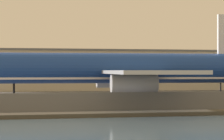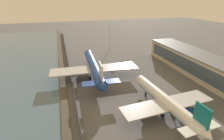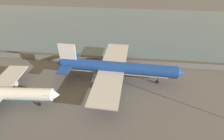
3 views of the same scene
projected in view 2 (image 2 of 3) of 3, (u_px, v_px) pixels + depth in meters
name	position (u px, v px, depth m)	size (l,w,h in m)	color
ground_plane	(101.00, 79.00, 95.83)	(500.00, 500.00, 0.00)	#565659
shoreline_seawall	(63.00, 83.00, 90.36)	(320.00, 3.00, 0.50)	#474238
perimeter_fence	(71.00, 80.00, 91.09)	(280.00, 0.10, 2.78)	slate
cargo_jet_blue	(94.00, 67.00, 96.03)	(54.58, 46.82, 15.61)	#193D93
passenger_jet_white_teal	(166.00, 101.00, 66.21)	(43.50, 37.07, 13.51)	white
baggage_tug	(75.00, 72.00, 102.97)	(3.57, 2.73, 1.80)	red
ops_van	(190.00, 110.00, 67.37)	(5.44, 4.76, 2.48)	#19519E
terminal_building	(201.00, 66.00, 98.00)	(85.67, 16.56, 11.94)	#BCB299
apron_light_mast_apron_west	(110.00, 35.00, 148.19)	(3.20, 0.40, 20.81)	#A8A8AD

